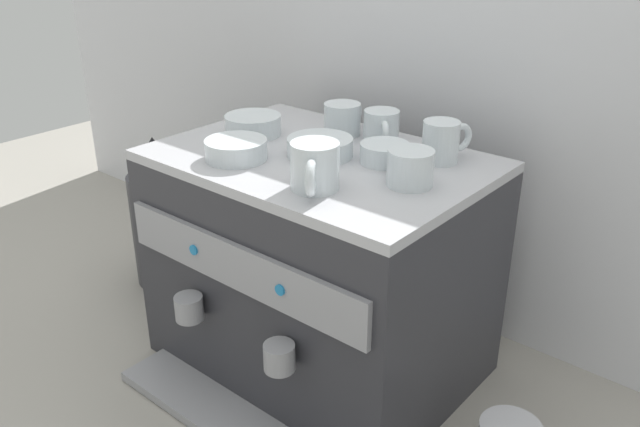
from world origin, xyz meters
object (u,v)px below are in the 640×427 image
ceramic_cup_3 (315,167)px  ceramic_cup_0 (343,118)px  espresso_machine (319,266)px  ceramic_bowl_2 (236,150)px  ceramic_cup_1 (382,127)px  ceramic_cup_4 (409,167)px  ceramic_bowl_1 (321,147)px  coffee_grinder (160,215)px  ceramic_cup_2 (442,141)px  ceramic_bowl_3 (385,153)px  ceramic_bowl_0 (253,125)px

ceramic_cup_3 → ceramic_cup_0: bearing=119.4°
espresso_machine → ceramic_bowl_2: bearing=-134.8°
ceramic_cup_0 → ceramic_cup_1: (0.09, 0.01, -0.00)m
espresso_machine → ceramic_cup_4: size_ratio=5.74×
ceramic_bowl_1 → coffee_grinder: ceramic_bowl_1 is taller
ceramic_cup_1 → ceramic_cup_2: size_ratio=0.86×
ceramic_cup_1 → ceramic_bowl_1: 0.15m
espresso_machine → ceramic_bowl_3: size_ratio=6.80×
ceramic_cup_0 → ceramic_bowl_0: ceramic_cup_0 is taller
ceramic_cup_4 → ceramic_cup_3: bearing=-131.4°
ceramic_cup_1 → ceramic_bowl_2: size_ratio=0.78×
ceramic_cup_4 → ceramic_bowl_3: size_ratio=1.18×
ceramic_bowl_3 → coffee_grinder: bearing=-175.5°
ceramic_cup_0 → ceramic_cup_1: bearing=5.1°
ceramic_cup_0 → coffee_grinder: size_ratio=0.28×
ceramic_bowl_0 → ceramic_bowl_1: size_ratio=0.93×
ceramic_bowl_3 → espresso_machine: bearing=-154.5°
ceramic_cup_0 → ceramic_bowl_3: 0.19m
ceramic_bowl_2 → ceramic_cup_3: bearing=-4.9°
ceramic_bowl_2 → ceramic_cup_1: bearing=60.0°
ceramic_cup_1 → ceramic_bowl_3: ceramic_cup_1 is taller
ceramic_bowl_3 → coffee_grinder: size_ratio=0.23×
ceramic_bowl_0 → ceramic_bowl_2: (0.08, -0.13, -0.00)m
ceramic_cup_0 → ceramic_cup_1: ceramic_cup_0 is taller
ceramic_cup_4 → ceramic_bowl_1: (-0.21, 0.02, -0.01)m
espresso_machine → coffee_grinder: 0.54m
ceramic_bowl_1 → ceramic_bowl_3: (0.12, 0.05, 0.00)m
ceramic_bowl_1 → ceramic_bowl_3: ceramic_bowl_3 is taller
espresso_machine → ceramic_cup_1: bearing=74.9°
ceramic_cup_0 → ceramic_cup_2: ceramic_cup_2 is taller
ceramic_cup_0 → ceramic_bowl_1: size_ratio=0.90×
ceramic_cup_4 → ceramic_bowl_2: bearing=-161.9°
coffee_grinder → espresso_machine: bearing=-0.4°
ceramic_cup_4 → ceramic_bowl_1: ceramic_cup_4 is taller
ceramic_cup_0 → ceramic_cup_3: bearing=-60.6°
coffee_grinder → ceramic_cup_4: bearing=-0.8°
ceramic_bowl_0 → coffee_grinder: size_ratio=0.30×
ceramic_cup_0 → espresso_machine: bearing=-69.8°
coffee_grinder → ceramic_cup_2: bearing=9.8°
ceramic_cup_1 → coffee_grinder: 0.68m
espresso_machine → ceramic_cup_4: 0.34m
ceramic_cup_3 → ceramic_cup_4: size_ratio=1.06×
ceramic_bowl_2 → ceramic_bowl_3: ceramic_bowl_2 is taller
ceramic_cup_0 → ceramic_bowl_0: size_ratio=0.96×
ceramic_cup_3 → ceramic_cup_4: 0.16m
ceramic_cup_1 → ceramic_cup_3: size_ratio=0.80×
ceramic_cup_1 → ceramic_cup_3: bearing=-77.8°
ceramic_cup_0 → ceramic_bowl_1: bearing=-69.4°
ceramic_bowl_1 → ceramic_cup_3: bearing=-53.3°
ceramic_bowl_0 → coffee_grinder: bearing=-178.1°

